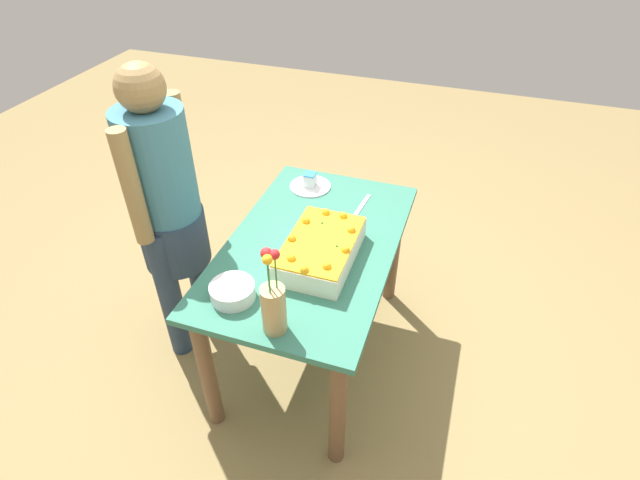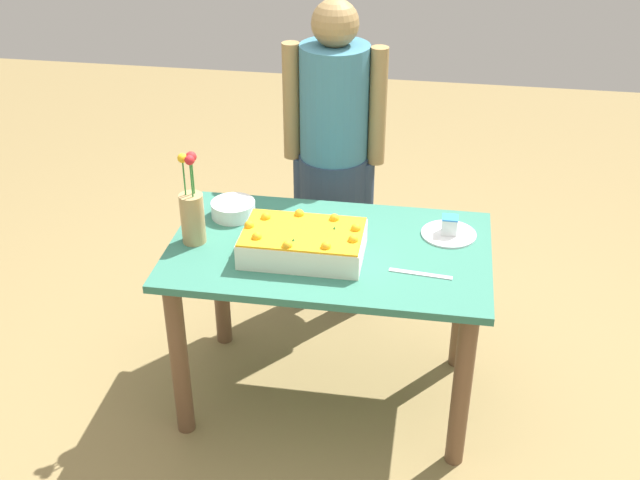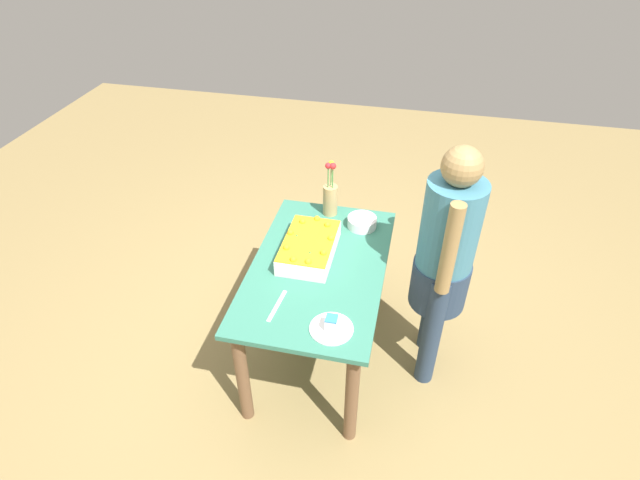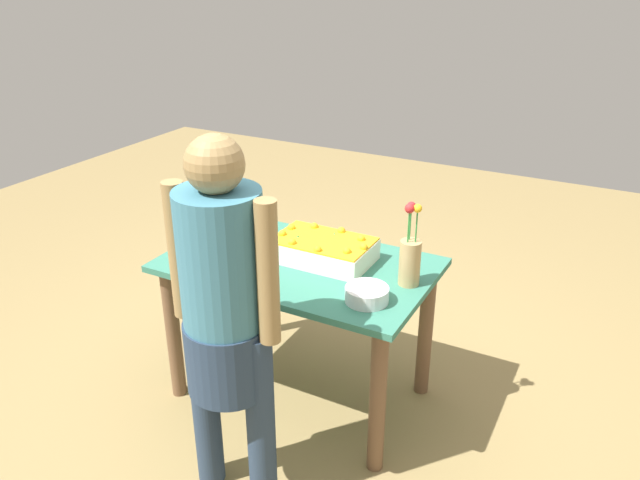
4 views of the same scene
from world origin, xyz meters
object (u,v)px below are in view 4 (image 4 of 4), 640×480
(sheet_cake, at_px, (323,249))
(serving_plate_with_slice, at_px, (198,252))
(flower_vase, at_px, (410,258))
(person_standing, at_px, (225,309))
(fruit_bowl, at_px, (367,294))
(cake_knife, at_px, (251,236))

(sheet_cake, bearing_deg, serving_plate_with_slice, -155.97)
(sheet_cake, bearing_deg, flower_vase, -4.43)
(person_standing, bearing_deg, sheet_cake, -0.47)
(fruit_bowl, bearing_deg, serving_plate_with_slice, 178.99)
(sheet_cake, xyz_separation_m, serving_plate_with_slice, (-0.53, -0.24, -0.03))
(serving_plate_with_slice, xyz_separation_m, flower_vase, (0.96, 0.20, 0.10))
(cake_knife, height_order, flower_vase, flower_vase)
(sheet_cake, relative_size, flower_vase, 1.22)
(serving_plate_with_slice, height_order, cake_knife, serving_plate_with_slice)
(fruit_bowl, bearing_deg, sheet_cake, 142.77)
(fruit_bowl, bearing_deg, flower_vase, 66.23)
(sheet_cake, xyz_separation_m, flower_vase, (0.43, -0.03, 0.07))
(flower_vase, bearing_deg, cake_knife, 173.69)
(person_standing, bearing_deg, fruit_bowl, -34.65)
(sheet_cake, relative_size, fruit_bowl, 2.52)
(cake_knife, height_order, person_standing, person_standing)
(flower_vase, bearing_deg, sheet_cake, 175.57)
(cake_knife, xyz_separation_m, person_standing, (0.43, -0.80, 0.12))
(cake_knife, height_order, fruit_bowl, fruit_bowl)
(sheet_cake, bearing_deg, fruit_bowl, -37.23)
(fruit_bowl, bearing_deg, cake_knife, 157.78)
(sheet_cake, relative_size, person_standing, 0.30)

